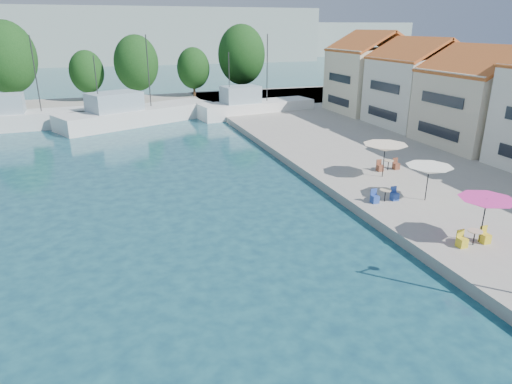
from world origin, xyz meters
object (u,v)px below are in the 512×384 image
object	(u,v)px
trawler_03	(134,115)
umbrella_pink	(486,204)
trawler_04	(254,107)
trawler_02	(22,119)
umbrella_cream	(385,148)
umbrella_white	(429,170)

from	to	relation	value
trawler_03	umbrella_pink	xyz separation A→B (m)	(13.54, -38.54, 1.58)
trawler_03	trawler_04	size ratio (longest dim) A/B	1.22
trawler_02	umbrella_pink	distance (m)	47.25
umbrella_cream	trawler_02	bearing A→B (deg)	132.53
trawler_04	umbrella_cream	size ratio (longest dim) A/B	4.88
trawler_02	umbrella_cream	world-z (taller)	trawler_02
umbrella_pink	trawler_04	bearing A→B (deg)	88.36
trawler_02	umbrella_cream	xyz separation A→B (m)	(26.80, -29.22, 1.65)
trawler_03	trawler_04	bearing A→B (deg)	-23.82
umbrella_pink	umbrella_white	size ratio (longest dim) A/B	0.96
trawler_03	umbrella_white	bearing A→B (deg)	-90.30
trawler_04	umbrella_white	bearing A→B (deg)	-98.02
trawler_03	trawler_04	distance (m)	14.65
trawler_03	umbrella_white	distance (m)	36.03
trawler_04	umbrella_white	distance (m)	33.04
trawler_02	umbrella_cream	distance (m)	39.69
trawler_02	trawler_03	distance (m)	11.95
umbrella_pink	umbrella_white	distance (m)	5.84
trawler_02	trawler_03	world-z (taller)	same
umbrella_pink	umbrella_cream	world-z (taller)	umbrella_cream
umbrella_white	trawler_02	bearing A→B (deg)	128.03
trawler_02	trawler_04	bearing A→B (deg)	-4.36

